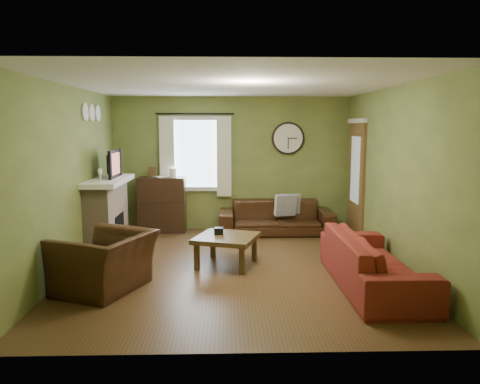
{
  "coord_description": "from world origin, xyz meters",
  "views": [
    {
      "loc": [
        -0.1,
        -6.57,
        2.03
      ],
      "look_at": [
        0.1,
        0.4,
        1.05
      ],
      "focal_mm": 35.0,
      "sensor_mm": 36.0,
      "label": 1
    }
  ],
  "objects_px": {
    "coffee_table": "(227,251)",
    "bookshelf": "(162,205)",
    "sofa_brown": "(276,217)",
    "sofa_red": "(373,261)",
    "armchair": "(105,262)"
  },
  "relations": [
    {
      "from": "sofa_brown",
      "to": "coffee_table",
      "type": "distance_m",
      "value": 2.26
    },
    {
      "from": "bookshelf",
      "to": "armchair",
      "type": "relative_size",
      "value": 0.96
    },
    {
      "from": "sofa_brown",
      "to": "armchair",
      "type": "height_order",
      "value": "armchair"
    },
    {
      "from": "bookshelf",
      "to": "coffee_table",
      "type": "bearing_deg",
      "value": -61.05
    },
    {
      "from": "bookshelf",
      "to": "sofa_brown",
      "type": "distance_m",
      "value": 2.21
    },
    {
      "from": "coffee_table",
      "to": "bookshelf",
      "type": "bearing_deg",
      "value": 118.95
    },
    {
      "from": "armchair",
      "to": "coffee_table",
      "type": "xyz_separation_m",
      "value": [
        1.51,
        1.0,
        -0.14
      ]
    },
    {
      "from": "bookshelf",
      "to": "armchair",
      "type": "bearing_deg",
      "value": -94.75
    },
    {
      "from": "armchair",
      "to": "coffee_table",
      "type": "bearing_deg",
      "value": 146.36
    },
    {
      "from": "sofa_red",
      "to": "coffee_table",
      "type": "xyz_separation_m",
      "value": [
        -1.86,
        0.98,
        -0.11
      ]
    },
    {
      "from": "sofa_brown",
      "to": "sofa_red",
      "type": "xyz_separation_m",
      "value": [
        0.92,
        -3.03,
        0.02
      ]
    },
    {
      "from": "coffee_table",
      "to": "sofa_red",
      "type": "bearing_deg",
      "value": -27.75
    },
    {
      "from": "sofa_red",
      "to": "armchair",
      "type": "xyz_separation_m",
      "value": [
        -3.38,
        -0.02,
        0.02
      ]
    },
    {
      "from": "sofa_brown",
      "to": "sofa_red",
      "type": "relative_size",
      "value": 0.94
    },
    {
      "from": "bookshelf",
      "to": "sofa_brown",
      "type": "relative_size",
      "value": 0.49
    }
  ]
}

